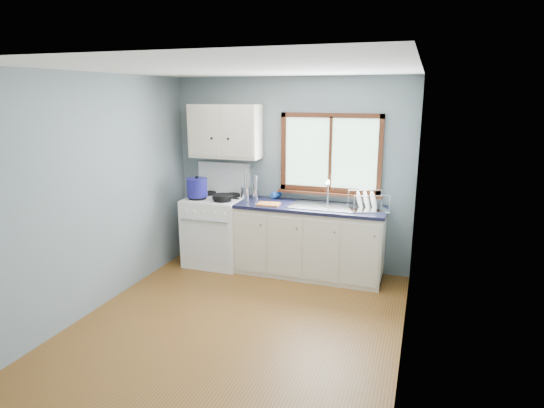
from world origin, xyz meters
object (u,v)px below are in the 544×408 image
(skillet, at_px, (222,197))
(base_cabinets, at_px, (309,244))
(sink, at_px, (324,211))
(thermos, at_px, (255,187))
(dish_rack, at_px, (367,205))
(utensil_crock, at_px, (245,192))
(gas_range, at_px, (216,229))
(stockpot, at_px, (197,187))

(skillet, bearing_deg, base_cabinets, 20.96)
(sink, height_order, thermos, thermos)
(base_cabinets, bearing_deg, skillet, -171.39)
(skillet, bearing_deg, dish_rack, 17.64)
(sink, distance_m, utensil_crock, 1.11)
(base_cabinets, height_order, dish_rack, dish_rack)
(gas_range, xyz_separation_m, utensil_crock, (0.38, 0.13, 0.51))
(thermos, bearing_deg, sink, -7.84)
(skillet, xyz_separation_m, dish_rack, (1.83, 0.17, -0.01))
(sink, relative_size, skillet, 2.03)
(gas_range, xyz_separation_m, stockpot, (-0.19, -0.14, 0.59))
(dish_rack, bearing_deg, utensil_crock, 154.06)
(sink, bearing_deg, gas_range, -179.29)
(utensil_crock, bearing_deg, stockpot, -154.77)
(base_cabinets, relative_size, sink, 2.20)
(skillet, relative_size, dish_rack, 0.78)
(skillet, height_order, utensil_crock, utensil_crock)
(gas_range, bearing_deg, base_cabinets, 0.82)
(stockpot, xyz_separation_m, utensil_crock, (0.58, 0.27, -0.09))
(utensil_crock, distance_m, dish_rack, 1.63)
(thermos, bearing_deg, base_cabinets, -9.57)
(sink, distance_m, stockpot, 1.70)
(stockpot, bearing_deg, dish_rack, 4.16)
(sink, bearing_deg, stockpot, -174.53)
(utensil_crock, xyz_separation_m, thermos, (0.13, 0.02, 0.08))
(gas_range, height_order, stockpot, gas_range)
(utensil_crock, bearing_deg, dish_rack, -3.91)
(gas_range, height_order, skillet, gas_range)
(sink, xyz_separation_m, dish_rack, (0.52, -0.00, 0.12))
(skillet, distance_m, thermos, 0.46)
(dish_rack, bearing_deg, gas_range, 158.48)
(skillet, bearing_deg, sink, 19.77)
(skillet, relative_size, utensil_crock, 1.08)
(thermos, bearing_deg, utensil_crock, -170.18)
(stockpot, relative_size, thermos, 0.94)
(utensil_crock, relative_size, thermos, 1.20)
(sink, distance_m, dish_rack, 0.54)
(thermos, bearing_deg, gas_range, -163.65)
(sink, distance_m, skillet, 1.32)
(base_cabinets, distance_m, stockpot, 1.65)
(thermos, distance_m, dish_rack, 1.50)
(sink, height_order, skillet, sink)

